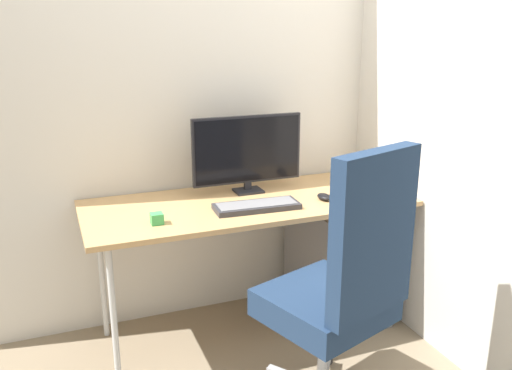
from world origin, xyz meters
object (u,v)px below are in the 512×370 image
Objects in this scene: office_chair at (343,283)px; mouse at (324,197)px; desk_clamp_accessory at (157,219)px; monitor at (248,151)px; pen_holder at (351,174)px; filing_cabinet at (337,259)px; keyboard at (257,206)px; notebook at (367,192)px.

office_chair is 12.14× the size of mouse.
monitor is at bearing 29.55° from desk_clamp_accessory.
monitor is 3.51× the size of pen_holder.
office_chair is 1.03m from pen_holder.
monitor is 0.67m from desk_clamp_accessory.
office_chair is 0.87m from desk_clamp_accessory.
monitor is 0.47m from mouse.
filing_cabinet is at bearing -16.61° from monitor.
notebook is (0.63, 0.01, -0.00)m from keyboard.
pen_holder reaches higher than filing_cabinet.
filing_cabinet is 0.71m from keyboard.
desk_clamp_accessory is (-0.49, -0.03, 0.01)m from keyboard.
pen_holder is at bearing 39.31° from filing_cabinet.
office_chair reaches higher than notebook.
filing_cabinet is 3.86× the size of pen_holder.
monitor is 0.67m from notebook.
desk_clamp_accessory reaches higher than notebook.
pen_holder is (0.12, 0.10, 0.46)m from filing_cabinet.
notebook is (0.08, -0.13, 0.43)m from filing_cabinet.
keyboard is 0.71m from pen_holder.
mouse is (0.37, 0.01, 0.00)m from keyboard.
monitor is (-0.07, 0.90, 0.36)m from office_chair.
mouse reaches higher than notebook.
monitor reaches higher than pen_holder.
pen_holder is (0.61, -0.05, -0.17)m from monitor.
filing_cabinet is at bearing 60.93° from office_chair.
notebook is at bearing -2.33° from mouse.
keyboard is (-0.06, -0.29, -0.21)m from monitor.
notebook is at bearing -26.27° from monitor.
monitor reaches higher than keyboard.
office_chair is 6.92× the size of pen_holder.
keyboard is 2.41× the size of notebook.
mouse is at bearing -142.21° from filing_cabinet.
keyboard reaches higher than notebook.
keyboard is 0.49m from desk_clamp_accessory.
office_chair is 0.69m from mouse.
office_chair reaches higher than pen_holder.
notebook is (0.57, -0.28, -0.21)m from monitor.
office_chair is 6.73× the size of notebook.
pen_holder is at bearing 19.70° from keyboard.
keyboard is at bearing 101.73° from office_chair.
office_chair is 0.91m from filing_cabinet.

